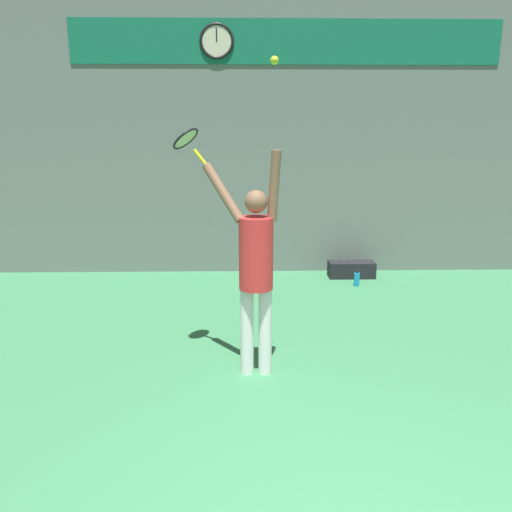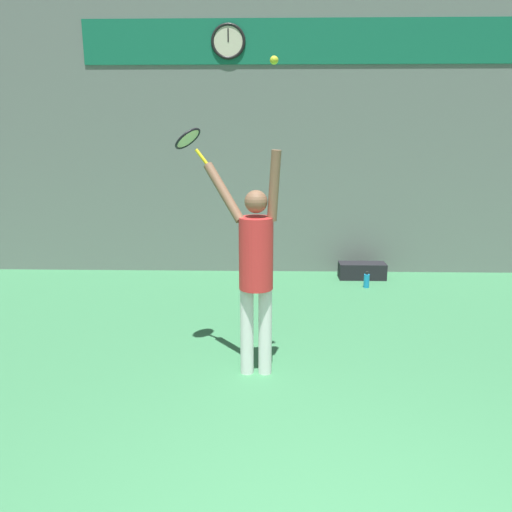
{
  "view_description": "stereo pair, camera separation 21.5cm",
  "coord_description": "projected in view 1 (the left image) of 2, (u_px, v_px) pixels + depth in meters",
  "views": [
    {
      "loc": [
        -0.66,
        -1.88,
        2.3
      ],
      "look_at": [
        -0.56,
        2.64,
        1.19
      ],
      "focal_mm": 35.0,
      "sensor_mm": 36.0,
      "label": 1
    },
    {
      "loc": [
        -0.45,
        -1.88,
        2.3
      ],
      "look_at": [
        -0.56,
        2.64,
        1.19
      ],
      "focal_mm": 35.0,
      "sensor_mm": 36.0,
      "label": 2
    }
  ],
  "objects": [
    {
      "name": "scoreboard_clock",
      "position": [
        217.0,
        41.0,
        7.64
      ],
      "size": [
        0.53,
        0.05,
        0.53
      ],
      "color": "beige"
    },
    {
      "name": "tennis_player",
      "position": [
        255.0,
        264.0,
        4.68
      ],
      "size": [
        0.76,
        0.48,
        2.16
      ],
      "color": "white",
      "rests_on": "ground_plane"
    },
    {
      "name": "tennis_racket",
      "position": [
        187.0,
        140.0,
        4.72
      ],
      "size": [
        0.38,
        0.36,
        0.36
      ],
      "color": "yellow"
    },
    {
      "name": "sponsor_banner",
      "position": [
        287.0,
        42.0,
        7.69
      ],
      "size": [
        6.68,
        0.02,
        0.67
      ],
      "color": "#146B4C"
    },
    {
      "name": "tennis_ball",
      "position": [
        275.0,
        60.0,
        4.17
      ],
      "size": [
        0.07,
        0.07,
        0.07
      ],
      "color": "#CCDB2D"
    },
    {
      "name": "equipment_bag",
      "position": [
        351.0,
        269.0,
        8.18
      ],
      "size": [
        0.75,
        0.3,
        0.26
      ],
      "color": "black",
      "rests_on": "ground_plane"
    },
    {
      "name": "back_wall",
      "position": [
        285.0,
        121.0,
        8.03
      ],
      "size": [
        18.0,
        0.1,
        5.0
      ],
      "color": "slate",
      "rests_on": "ground_plane"
    },
    {
      "name": "water_bottle",
      "position": [
        357.0,
        279.0,
        7.7
      ],
      "size": [
        0.09,
        0.09,
        0.25
      ],
      "color": "#198CCC",
      "rests_on": "ground_plane"
    }
  ]
}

